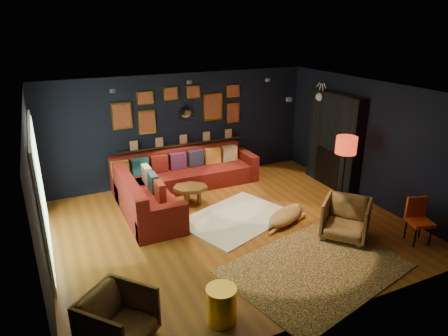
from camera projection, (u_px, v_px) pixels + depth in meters
name	position (u px, v px, depth m)	size (l,w,h in m)	color
floor	(232.00, 227.00, 7.70)	(6.50, 6.50, 0.00)	brown
room_walls	(233.00, 148.00, 7.14)	(6.50, 6.50, 6.50)	black
sectional	(172.00, 184.00, 8.87)	(3.41, 2.69, 0.86)	maroon
ledge	(183.00, 144.00, 9.65)	(3.20, 0.12, 0.04)	black
gallery_wall	(181.00, 108.00, 9.36)	(3.15, 0.04, 1.02)	yellow
sunburst_mirror	(186.00, 112.00, 9.45)	(0.47, 0.16, 0.47)	silver
fireplace	(334.00, 144.00, 9.33)	(0.31, 1.60, 2.20)	black
deer_head	(326.00, 96.00, 9.41)	(0.50, 0.28, 0.45)	white
sliding_door	(41.00, 192.00, 6.54)	(0.06, 2.80, 2.20)	white
ceiling_spots	(214.00, 87.00, 7.48)	(3.30, 2.50, 0.06)	black
shag_rug	(236.00, 218.00, 8.01)	(2.08, 1.51, 0.03)	silver
leopard_rug	(315.00, 268.00, 6.41)	(2.76, 1.97, 0.02)	tan
coffee_table	(190.00, 190.00, 8.54)	(0.91, 0.80, 0.38)	brown
pouf	(162.00, 206.00, 8.06)	(0.57, 0.57, 0.37)	maroon
armchair_left	(118.00, 318.00, 4.81)	(0.75, 0.70, 0.77)	#B88042
armchair_right	(346.00, 217.00, 7.21)	(0.79, 0.74, 0.81)	#B88042
gold_stool	(221.00, 305.00, 5.22)	(0.41, 0.41, 0.51)	yellow
orange_chair	(418.00, 216.00, 7.07)	(0.48, 0.48, 0.82)	black
floor_lamp	(346.00, 149.00, 8.11)	(0.43, 0.43, 1.54)	black
dog	(286.00, 214.00, 7.74)	(1.30, 0.64, 0.41)	#B28042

